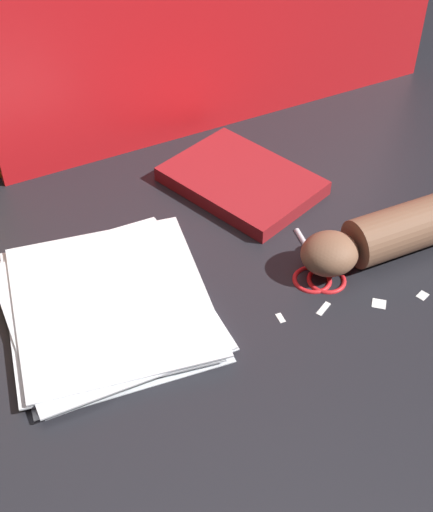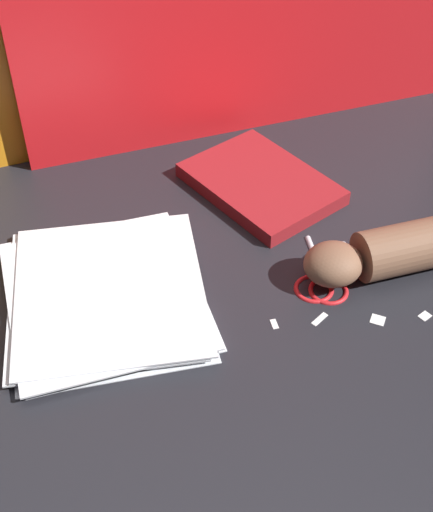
{
  "view_description": "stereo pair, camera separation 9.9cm",
  "coord_description": "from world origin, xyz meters",
  "views": [
    {
      "loc": [
        -0.25,
        -0.69,
        0.73
      ],
      "look_at": [
        0.02,
        -0.01,
        0.06
      ],
      "focal_mm": 50.0,
      "sensor_mm": 36.0,
      "label": 1
    },
    {
      "loc": [
        -0.16,
        -0.72,
        0.73
      ],
      "look_at": [
        0.02,
        -0.01,
        0.06
      ],
      "focal_mm": 50.0,
      "sensor_mm": 36.0,
      "label": 2
    }
  ],
  "objects": [
    {
      "name": "paper_scrap_side",
      "position": [
        0.22,
        -0.13,
        0.0
      ],
      "size": [
        0.03,
        0.03,
        0.0
      ],
      "color": "white",
      "rests_on": "ground_plane"
    },
    {
      "name": "paper_scrap_far",
      "position": [
        0.08,
        -0.1,
        0.0
      ],
      "size": [
        0.01,
        0.02,
        0.0
      ],
      "color": "white",
      "rests_on": "ground_plane"
    },
    {
      "name": "paper_scrap_mid",
      "position": [
        0.29,
        -0.14,
        0.0
      ],
      "size": [
        0.02,
        0.02,
        0.0
      ],
      "color": "white",
      "rests_on": "ground_plane"
    },
    {
      "name": "hand_forearm",
      "position": [
        0.31,
        -0.04,
        0.04
      ],
      "size": [
        0.33,
        0.09,
        0.08
      ],
      "color": "brown",
      "rests_on": "ground_plane"
    },
    {
      "name": "ground_plane",
      "position": [
        0.0,
        0.0,
        0.0
      ],
      "size": [
        6.0,
        6.0,
        0.0
      ],
      "primitive_type": "plane",
      "color": "black"
    },
    {
      "name": "paper_scrap_near",
      "position": [
        0.14,
        -0.11,
        0.0
      ],
      "size": [
        0.03,
        0.02,
        0.0
      ],
      "color": "white",
      "rests_on": "ground_plane"
    },
    {
      "name": "book_closed",
      "position": [
        0.15,
        0.2,
        0.01
      ],
      "size": [
        0.26,
        0.29,
        0.03
      ],
      "color": "maroon",
      "rests_on": "ground_plane"
    },
    {
      "name": "scissors",
      "position": [
        0.17,
        -0.04,
        0.0
      ],
      "size": [
        0.12,
        0.15,
        0.01
      ],
      "color": "silver",
      "rests_on": "ground_plane"
    },
    {
      "name": "paper_stack",
      "position": [
        -0.14,
        0.01,
        0.01
      ],
      "size": [
        0.3,
        0.32,
        0.02
      ],
      "color": "white",
      "rests_on": "ground_plane"
    },
    {
      "name": "backdrop_panel_left",
      "position": [
        -0.14,
        0.4,
        0.26
      ],
      "size": [
        0.79,
        0.12,
        0.52
      ],
      "color": "orange",
      "rests_on": "ground_plane"
    }
  ]
}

